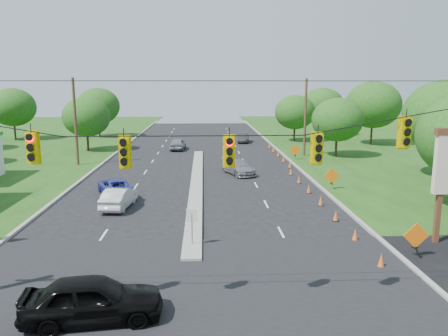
{
  "coord_description": "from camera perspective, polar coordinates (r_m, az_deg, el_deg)",
  "views": [
    {
      "loc": [
        0.64,
        -15.5,
        8.27
      ],
      "look_at": [
        1.98,
        13.11,
        2.8
      ],
      "focal_mm": 35.0,
      "sensor_mm": 36.0,
      "label": 1
    }
  ],
  "objects": [
    {
      "name": "cone_1",
      "position": [
        24.75,
        16.75,
        -8.33
      ],
      "size": [
        0.32,
        0.32,
        0.7
      ],
      "primitive_type": "cone",
      "color": "orange",
      "rests_on": "ground"
    },
    {
      "name": "cone_6",
      "position": [
        41.09,
        8.73,
        -0.43
      ],
      "size": [
        0.32,
        0.32,
        0.7
      ],
      "primitive_type": "cone",
      "color": "orange",
      "rests_on": "ground"
    },
    {
      "name": "curb_right",
      "position": [
        47.21,
        8.92,
        0.59
      ],
      "size": [
        0.25,
        110.0,
        0.16
      ],
      "primitive_type": "cube",
      "color": "gray",
      "rests_on": "ground"
    },
    {
      "name": "black_sedan",
      "position": [
        16.73,
        -16.76,
        -16.08
      ],
      "size": [
        5.08,
        2.51,
        1.67
      ],
      "primitive_type": "imported",
      "rotation": [
        0.0,
        0.0,
        1.68
      ],
      "color": "black",
      "rests_on": "ground"
    },
    {
      "name": "cone_8",
      "position": [
        47.97,
        7.8,
        1.21
      ],
      "size": [
        0.32,
        0.32,
        0.7
      ],
      "primitive_type": "cone",
      "color": "orange",
      "rests_on": "ground"
    },
    {
      "name": "tree_6",
      "position": [
        72.52,
        -16.1,
        7.78
      ],
      "size": [
        6.72,
        6.72,
        7.84
      ],
      "color": "black",
      "rests_on": "ground"
    },
    {
      "name": "silver_car_far",
      "position": [
        40.98,
        1.89,
        0.14
      ],
      "size": [
        3.43,
        5.09,
        1.37
      ],
      "primitive_type": "imported",
      "rotation": [
        0.0,
        0.0,
        0.35
      ],
      "color": "slate",
      "rests_on": "ground"
    },
    {
      "name": "cone_0",
      "position": [
        21.69,
        19.84,
        -11.28
      ],
      "size": [
        0.32,
        0.32,
        0.7
      ],
      "primitive_type": "cone",
      "color": "orange",
      "rests_on": "ground"
    },
    {
      "name": "cone_4",
      "position": [
        34.42,
        11.01,
        -2.7
      ],
      "size": [
        0.32,
        0.32,
        0.7
      ],
      "primitive_type": "cone",
      "color": "orange",
      "rests_on": "ground"
    },
    {
      "name": "blue_pickup",
      "position": [
        34.29,
        -14.02,
        -2.35
      ],
      "size": [
        3.67,
        5.18,
        1.31
      ],
      "primitive_type": "imported",
      "rotation": [
        0.0,
        0.0,
        3.5
      ],
      "color": "#2E379D",
      "rests_on": "ground"
    },
    {
      "name": "tree_10",
      "position": [
        63.98,
        18.91,
        7.83
      ],
      "size": [
        7.56,
        7.56,
        8.82
      ],
      "color": "black",
      "rests_on": "ground"
    },
    {
      "name": "cone_7",
      "position": [
        44.58,
        8.61,
        0.46
      ],
      "size": [
        0.32,
        0.32,
        0.7
      ],
      "primitive_type": "cone",
      "color": "orange",
      "rests_on": "ground"
    },
    {
      "name": "work_sign_0",
      "position": [
        23.13,
        23.79,
        -8.22
      ],
      "size": [
        1.27,
        0.58,
        1.37
      ],
      "color": "black",
      "rests_on": "ground"
    },
    {
      "name": "utility_pole_far_right",
      "position": [
        52.01,
        10.57,
        6.47
      ],
      "size": [
        0.28,
        0.28,
        9.0
      ],
      "primitive_type": "cylinder",
      "color": "#422D1C",
      "rests_on": "ground"
    },
    {
      "name": "cone_11",
      "position": [
        58.2,
        5.94,
        2.93
      ],
      "size": [
        0.32,
        0.32,
        0.7
      ],
      "primitive_type": "cone",
      "color": "orange",
      "rests_on": "ground"
    },
    {
      "name": "tree_12",
      "position": [
        65.01,
        9.25,
        7.21
      ],
      "size": [
        5.88,
        5.88,
        6.86
      ],
      "color": "black",
      "rests_on": "ground"
    },
    {
      "name": "dark_car_receding",
      "position": [
        63.79,
        2.54,
        3.97
      ],
      "size": [
        2.04,
        4.32,
        1.37
      ],
      "primitive_type": "imported",
      "rotation": [
        0.0,
        0.0,
        -0.15
      ],
      "color": "#272727",
      "rests_on": "ground"
    },
    {
      "name": "cone_3",
      "position": [
        31.14,
        12.51,
        -4.19
      ],
      "size": [
        0.32,
        0.32,
        0.7
      ],
      "primitive_type": "cone",
      "color": "orange",
      "rests_on": "ground"
    },
    {
      "name": "tree_4",
      "position": [
        73.4,
        -25.87,
        7.16
      ],
      "size": [
        6.72,
        6.72,
        7.84
      ],
      "color": "black",
      "rests_on": "ground"
    },
    {
      "name": "cone_5",
      "position": [
        37.74,
        9.77,
        -1.46
      ],
      "size": [
        0.32,
        0.32,
        0.7
      ],
      "primitive_type": "cone",
      "color": "orange",
      "rests_on": "ground"
    },
    {
      "name": "work_sign_2",
      "position": [
        49.1,
        9.29,
        2.26
      ],
      "size": [
        1.27,
        0.58,
        1.37
      ],
      "color": "black",
      "rests_on": "ground"
    },
    {
      "name": "tree_9",
      "position": [
        51.98,
        14.59,
        6.13
      ],
      "size": [
        5.88,
        5.88,
        6.86
      ],
      "color": "black",
      "rests_on": "ground"
    },
    {
      "name": "tree_5",
      "position": [
        57.54,
        -17.53,
        6.39
      ],
      "size": [
        5.88,
        5.88,
        6.86
      ],
      "color": "black",
      "rests_on": "ground"
    },
    {
      "name": "median_sign",
      "position": [
        22.56,
        -4.22,
        -6.78
      ],
      "size": [
        0.55,
        0.06,
        2.05
      ],
      "color": "gray",
      "rests_on": "ground"
    },
    {
      "name": "ground",
      "position": [
        17.58,
        -4.67,
        -17.29
      ],
      "size": [
        160.0,
        160.0,
        0.0
      ],
      "primitive_type": "plane",
      "color": "black",
      "rests_on": "ground"
    },
    {
      "name": "signal_span",
      "position": [
        14.89,
        -5.29,
        -2.04
      ],
      "size": [
        25.6,
        0.32,
        9.0
      ],
      "color": "#422D1C",
      "rests_on": "ground"
    },
    {
      "name": "median",
      "position": [
        37.43,
        -3.6,
        -1.97
      ],
      "size": [
        1.0,
        34.0,
        0.18
      ],
      "primitive_type": "cube",
      "color": "gray",
      "rests_on": "ground"
    },
    {
      "name": "tree_11",
      "position": [
        73.19,
        12.78,
        7.95
      ],
      "size": [
        6.72,
        6.72,
        7.84
      ],
      "color": "black",
      "rests_on": "ground"
    },
    {
      "name": "curb_left",
      "position": [
        47.48,
        -15.72,
        0.37
      ],
      "size": [
        0.25,
        110.0,
        0.16
      ],
      "primitive_type": "cube",
      "color": "gray",
      "rests_on": "ground"
    },
    {
      "name": "cone_2",
      "position": [
        27.9,
        14.38,
        -6.03
      ],
      "size": [
        0.32,
        0.32,
        0.7
      ],
      "primitive_type": "cone",
      "color": "orange",
      "rests_on": "ground"
    },
    {
      "name": "cross_street",
      "position": [
        17.58,
        -4.67,
        -17.29
      ],
      "size": [
        160.0,
        14.0,
        0.02
      ],
      "primitive_type": "cube",
      "color": "black",
      "rests_on": "ground"
    },
    {
      "name": "tree_8",
      "position": [
        43.24,
        27.08,
        6.07
      ],
      "size": [
        7.56,
        7.56,
        8.82
      ],
      "color": "black",
      "rests_on": "ground"
    },
    {
      "name": "silver_car_oncoming",
      "position": [
        56.77,
        -6.05,
        3.15
      ],
      "size": [
        2.12,
        4.57,
        1.51
      ],
      "primitive_type": "imported",
      "rotation": [
        0.0,
        0.0,
        3.07
      ],
      "color": "gray",
      "rests_on": "ground"
    },
    {
      "name": "cone_10",
      "position": [
        54.78,
        6.48,
        2.43
      ],
      "size": [
        0.32,
        0.32,
        0.7
      ],
      "primitive_type": "cone",
      "color": "orange",
      "rests_on": "ground"
    },
    {
      "name": "work_sign_1",
      "position": [
        35.74,
        13.89,
        -1.1
      ],
      "size": [
        1.27,
        0.58,
        1.37
      ],
      "color": "black",
      "rests_on": "ground"
    },
    {
      "name": "white_sedan",
      "position": [
        30.67,
        -13.56,
        -3.79
      ],
      "size": [
        1.98,
        4.41,
        1.4
      ],
      "primitive_type": "imported",
      "rotation": [
        0.0,
        0.0,
        3.02
      ],
      "color": "silver",
      "rests_on": "ground"
    },
    {
      "name": "cone_9",
      "position": [
        51.37,
        7.1,
        1.86
      ],
      "size": [
        0.32,
        0.32,
        0.7
      ],
      "primitive_type": "cone",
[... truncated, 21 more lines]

